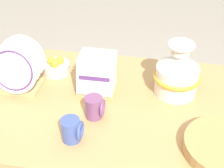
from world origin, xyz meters
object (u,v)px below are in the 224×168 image
ceramic_vase (177,73)px  dish_rack_round_plates (18,72)px  mug_cobalt_glaze (72,130)px  fruit_bowl (56,67)px  dish_rack_square_plates (97,78)px  mug_plum_glaze (95,107)px

ceramic_vase → dish_rack_round_plates: bearing=-171.8°
mug_cobalt_glaze → fruit_bowl: size_ratio=0.70×
mug_cobalt_glaze → dish_rack_square_plates: bearing=85.0°
ceramic_vase → mug_cobalt_glaze: bearing=-135.9°
dish_rack_round_plates → dish_rack_square_plates: dish_rack_round_plates is taller
dish_rack_round_plates → dish_rack_square_plates: size_ratio=1.31×
mug_plum_glaze → fruit_bowl: (-0.28, 0.31, -0.02)m
dish_rack_round_plates → dish_rack_square_plates: (0.38, 0.06, -0.03)m
mug_plum_glaze → fruit_bowl: 0.42m
ceramic_vase → mug_cobalt_glaze: size_ratio=2.65×
mug_cobalt_glaze → fruit_bowl: (-0.22, 0.47, -0.02)m
mug_plum_glaze → dish_rack_square_plates: bearing=99.0°
ceramic_vase → dish_rack_round_plates: size_ratio=1.07×
ceramic_vase → dish_rack_square_plates: (-0.38, -0.05, -0.04)m
dish_rack_square_plates → mug_cobalt_glaze: size_ratio=1.89×
ceramic_vase → dish_rack_round_plates: 0.77m
dish_rack_square_plates → mug_plum_glaze: bearing=-81.0°
dish_rack_square_plates → fruit_bowl: (-0.25, 0.12, -0.04)m
ceramic_vase → mug_cobalt_glaze: 0.58m
ceramic_vase → fruit_bowl: (-0.64, 0.07, -0.08)m
dish_rack_round_plates → fruit_bowl: (0.12, 0.18, -0.07)m
mug_plum_glaze → dish_rack_round_plates: bearing=161.8°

